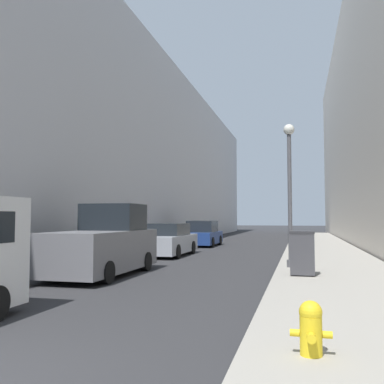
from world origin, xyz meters
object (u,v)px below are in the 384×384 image
(fire_hydrant, at_px, (311,327))
(parked_sedan_near, at_px, (168,241))
(pickup_truck, at_px, (104,245))
(parked_sedan_far, at_px, (203,234))
(lamppost, at_px, (290,183))
(trash_bin, at_px, (302,253))

(fire_hydrant, distance_m, parked_sedan_near, 15.64)
(pickup_truck, xyz_separation_m, parked_sedan_far, (-0.07, 14.63, -0.22))
(lamppost, xyz_separation_m, pickup_truck, (-5.79, -2.62, -2.09))
(lamppost, bearing_deg, parked_sedan_far, 116.00)
(fire_hydrant, relative_size, pickup_truck, 0.14)
(trash_bin, distance_m, lamppost, 3.11)
(trash_bin, height_order, parked_sedan_far, parked_sedan_far)
(parked_sedan_near, bearing_deg, parked_sedan_far, 89.72)
(lamppost, bearing_deg, pickup_truck, -155.69)
(fire_hydrant, bearing_deg, lamppost, 92.67)
(trash_bin, bearing_deg, fire_hydrant, -89.48)
(parked_sedan_near, relative_size, parked_sedan_far, 1.08)
(parked_sedan_near, bearing_deg, pickup_truck, -89.17)
(fire_hydrant, distance_m, lamppost, 10.03)
(lamppost, xyz_separation_m, parked_sedan_near, (-5.89, 4.61, -2.33))
(trash_bin, bearing_deg, parked_sedan_near, 133.04)
(trash_bin, bearing_deg, lamppost, 100.29)
(lamppost, xyz_separation_m, parked_sedan_far, (-5.86, 12.01, -2.31))
(pickup_truck, height_order, parked_sedan_far, pickup_truck)
(trash_bin, bearing_deg, pickup_truck, -175.28)
(fire_hydrant, distance_m, pickup_truck, 9.44)
(fire_hydrant, relative_size, parked_sedan_far, 0.16)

